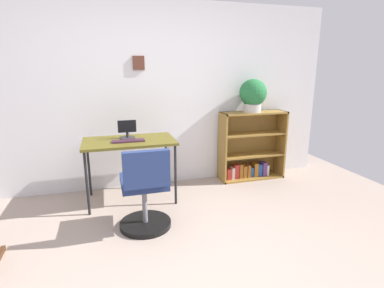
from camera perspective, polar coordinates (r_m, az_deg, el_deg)
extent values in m
plane|color=gray|center=(2.47, -0.79, -25.32)|extent=(6.24, 6.24, 0.00)
cube|color=silver|center=(4.03, -9.19, 8.87)|extent=(5.20, 0.10, 2.41)
cube|color=#552E22|center=(3.95, -10.10, 14.95)|extent=(0.14, 0.02, 0.17)
cube|color=brown|center=(3.59, -11.85, 0.51)|extent=(1.06, 0.63, 0.03)
cylinder|color=black|center=(3.44, -19.33, -7.18)|extent=(0.03, 0.03, 0.72)
cylinder|color=black|center=(3.51, -3.15, -5.92)|extent=(0.03, 0.03, 0.72)
cylinder|color=black|center=(3.96, -18.99, -4.36)|extent=(0.03, 0.03, 0.72)
cylinder|color=black|center=(4.02, -4.94, -3.32)|extent=(0.03, 0.03, 0.72)
cylinder|color=#262628|center=(3.69, -12.15, 1.18)|extent=(0.19, 0.19, 0.01)
cylinder|color=#262628|center=(3.68, -12.19, 1.76)|extent=(0.03, 0.03, 0.06)
cube|color=black|center=(3.65, -12.26, 3.31)|extent=(0.21, 0.02, 0.14)
cube|color=#371D2D|center=(3.51, -11.99, 0.58)|extent=(0.37, 0.12, 0.02)
cylinder|color=black|center=(3.21, -8.81, -14.74)|extent=(0.52, 0.52, 0.05)
cylinder|color=slate|center=(3.11, -8.97, -11.14)|extent=(0.05, 0.05, 0.40)
cube|color=navy|center=(3.01, -9.15, -7.05)|extent=(0.44, 0.44, 0.08)
cube|color=navy|center=(2.71, -8.63, -4.78)|extent=(0.42, 0.07, 0.34)
cube|color=olive|center=(4.20, 5.78, -0.75)|extent=(0.02, 0.30, 0.97)
cube|color=olive|center=(4.62, 16.40, 0.11)|extent=(0.02, 0.30, 0.97)
cube|color=olive|center=(4.30, 11.65, 5.85)|extent=(0.94, 0.30, 0.02)
cube|color=olive|center=(4.53, 11.05, -6.13)|extent=(0.94, 0.30, 0.02)
cube|color=olive|center=(4.51, 10.54, 0.13)|extent=(0.94, 0.02, 0.97)
cube|color=olive|center=(4.43, 11.26, -2.01)|extent=(0.89, 0.28, 0.02)
cube|color=olive|center=(4.35, 11.46, 1.94)|extent=(0.89, 0.28, 0.02)
cube|color=#99591E|center=(4.32, 6.17, -5.67)|extent=(0.03, 0.10, 0.16)
cube|color=#B22D28|center=(4.34, 6.87, -5.59)|extent=(0.07, 0.12, 0.16)
cube|color=beige|center=(4.36, 7.62, -5.46)|extent=(0.04, 0.11, 0.17)
cube|color=#B22D28|center=(4.38, 8.35, -5.15)|extent=(0.07, 0.09, 0.20)
cube|color=#99591E|center=(4.41, 9.10, -5.04)|extent=(0.05, 0.11, 0.21)
cube|color=#99591E|center=(4.44, 9.81, -5.12)|extent=(0.06, 0.12, 0.18)
cube|color=#99591E|center=(4.46, 10.55, -4.99)|extent=(0.04, 0.12, 0.19)
cube|color=#1E478C|center=(4.49, 11.15, -5.18)|extent=(0.05, 0.10, 0.14)
cube|color=#99591E|center=(4.51, 11.85, -4.74)|extent=(0.06, 0.12, 0.20)
cube|color=#1E478C|center=(4.55, 12.58, -4.77)|extent=(0.06, 0.11, 0.18)
cube|color=#593372|center=(4.58, 13.36, -4.54)|extent=(0.06, 0.12, 0.20)
cube|color=beige|center=(4.61, 13.95, -4.76)|extent=(0.04, 0.09, 0.15)
cylinder|color=#B7B2A8|center=(4.25, 11.38, 6.73)|extent=(0.24, 0.24, 0.12)
sphere|color=#246C37|center=(4.23, 11.52, 9.52)|extent=(0.37, 0.37, 0.37)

